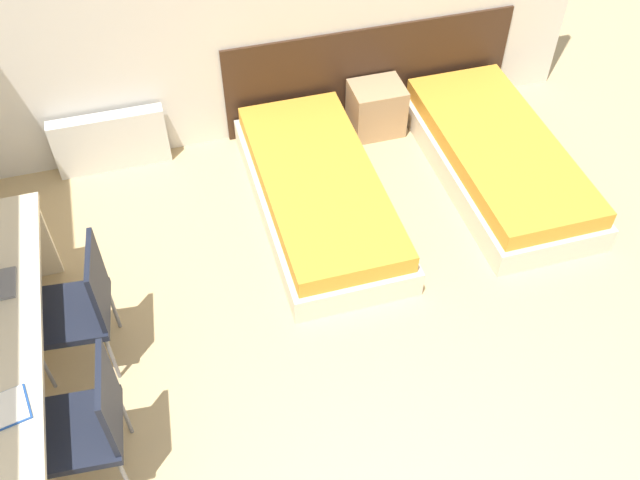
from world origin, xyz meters
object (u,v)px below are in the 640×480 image
Objects in this scene: bed_near_door at (498,158)px; chair_near_laptop at (80,304)px; bed_near_window at (319,193)px; nightstand at (376,108)px; chair_near_notebook at (89,422)px.

bed_near_door is 2.13× the size of chair_near_laptop.
bed_near_window is 4.58× the size of nightstand.
bed_near_window is 1.11m from nightstand.
chair_near_laptop is at bearing -145.36° from nightstand.
bed_near_window is 1.97m from chair_near_laptop.
bed_near_door is 2.13× the size of chair_near_notebook.
bed_near_door is 4.58× the size of nightstand.
nightstand is at bearing 50.02° from chair_near_notebook.
chair_near_laptop is (-2.46, -1.70, 0.30)m from nightstand.
chair_near_notebook is at bearing -152.33° from bed_near_door.
bed_near_window is at bearing 180.00° from bed_near_door.
chair_near_laptop is 1.00× the size of chair_near_notebook.
chair_near_laptop and chair_near_notebook have the same top height.
bed_near_window is 1.48m from bed_near_door.
nightstand is 0.46× the size of chair_near_laptop.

